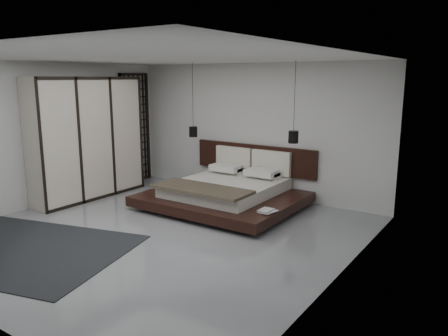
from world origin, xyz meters
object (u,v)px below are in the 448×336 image
Objects in this scene: bed at (227,191)px; rug at (20,249)px; pendant_left at (193,131)px; wardrobe at (87,138)px; pendant_right at (293,137)px; lattice_screen at (135,128)px.

bed is 3.83m from rug.
pendant_left is 0.61× the size of wardrobe.
wardrobe is 0.82× the size of rug.
pendant_right is at bearing 21.40° from bed.
pendant_left and pendant_right have the same top height.
pendant_left reaches higher than rug.
pendant_right is (4.20, -0.08, 0.12)m from lattice_screen.
bed is at bearing -10.26° from lattice_screen.
pendant_right is 0.48× the size of rug.
rug is at bearing -91.18° from pendant_left.
wardrobe is at bearing -135.64° from pendant_left.
rug is (-2.45, -4.07, -1.41)m from pendant_right.
bed is 1.12× the size of wardrobe.
bed is at bearing -158.60° from pendant_right.
pendant_right is at bearing 21.39° from wardrobe.
pendant_left is 2.37m from pendant_right.
pendant_left is (1.83, -0.08, 0.06)m from lattice_screen.
lattice_screen is at bearing 98.78° from wardrobe.
pendant_right is 4.95m from rug.
bed is 1.66m from pendant_left.
pendant_left is at bearing 44.36° from wardrobe.
lattice_screen reaches higher than wardrobe.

